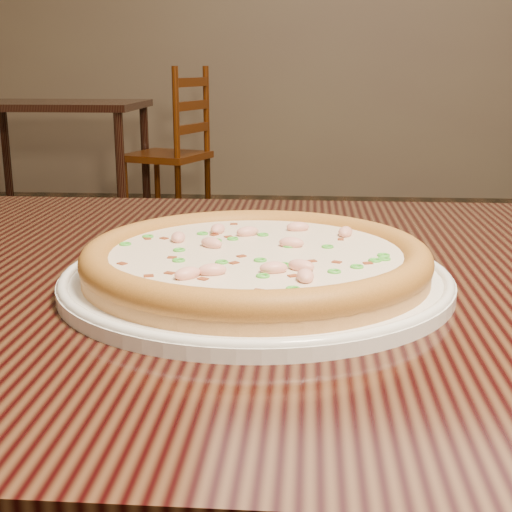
# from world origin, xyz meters

# --- Properties ---
(hero_table) EXTENTS (1.20, 0.80, 0.75)m
(hero_table) POSITION_xyz_m (-0.31, -0.13, 0.65)
(hero_table) COLOR black
(hero_table) RESTS_ON ground
(plate) EXTENTS (0.37, 0.37, 0.02)m
(plate) POSITION_xyz_m (-0.43, -0.18, 0.76)
(plate) COLOR white
(plate) RESTS_ON hero_table
(pizza) EXTENTS (0.33, 0.33, 0.03)m
(pizza) POSITION_xyz_m (-0.43, -0.18, 0.78)
(pizza) COLOR tan
(pizza) RESTS_ON plate
(bg_table_left) EXTENTS (1.00, 0.70, 0.75)m
(bg_table_left) POSITION_xyz_m (-1.87, 3.30, 0.65)
(bg_table_left) COLOR black
(bg_table_left) RESTS_ON ground
(chair_b) EXTENTS (0.54, 0.54, 0.95)m
(chair_b) POSITION_xyz_m (-1.18, 3.35, 0.44)
(chair_b) COLOR #4E230A
(chair_b) RESTS_ON ground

